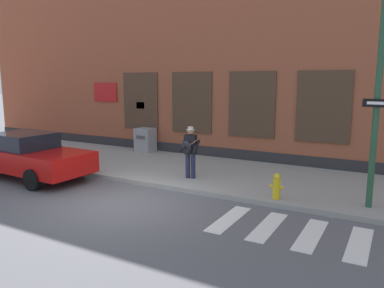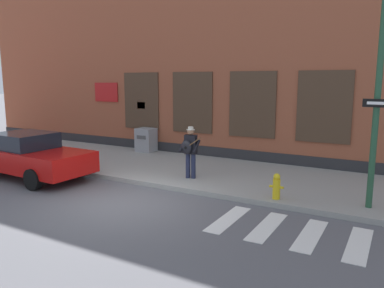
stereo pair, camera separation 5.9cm
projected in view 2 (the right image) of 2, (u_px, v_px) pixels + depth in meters
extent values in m
plane|color=#56565B|center=(123.00, 203.00, 10.15)|extent=(160.00, 160.00, 0.00)
cube|color=gray|center=(193.00, 170.00, 13.47)|extent=(28.00, 4.62, 0.15)
cube|color=brown|center=(241.00, 48.00, 16.40)|extent=(28.00, 4.00, 9.38)
cube|color=#28282B|center=(220.00, 154.00, 15.40)|extent=(28.00, 0.04, 0.55)
cube|color=#473323|center=(141.00, 101.00, 16.98)|extent=(1.88, 0.06, 2.54)
cube|color=black|center=(141.00, 101.00, 16.97)|extent=(1.76, 0.03, 2.42)
cube|color=#473323|center=(192.00, 103.00, 15.69)|extent=(1.88, 0.06, 2.54)
cube|color=black|center=(192.00, 103.00, 15.68)|extent=(1.76, 0.03, 2.42)
cube|color=#473323|center=(252.00, 105.00, 14.40)|extent=(1.88, 0.06, 2.54)
cube|color=black|center=(252.00, 105.00, 14.39)|extent=(1.76, 0.03, 2.42)
cube|color=#473323|center=(324.00, 107.00, 13.11)|extent=(1.88, 0.06, 2.54)
cube|color=black|center=(324.00, 107.00, 13.10)|extent=(1.76, 0.03, 2.42)
cube|color=red|center=(106.00, 92.00, 17.92)|extent=(1.40, 0.04, 0.90)
cube|color=yellow|center=(141.00, 105.00, 16.99)|extent=(0.44, 0.02, 0.30)
cube|color=silver|center=(228.00, 219.00, 8.94)|extent=(0.42, 1.90, 0.01)
cube|color=silver|center=(267.00, 227.00, 8.47)|extent=(0.42, 1.90, 0.01)
cube|color=silver|center=(310.00, 235.00, 8.01)|extent=(0.42, 1.90, 0.01)
cube|color=silver|center=(359.00, 245.00, 7.54)|extent=(0.42, 1.90, 0.01)
cube|color=#B20F0C|center=(30.00, 159.00, 12.64)|extent=(4.67, 2.01, 0.68)
cube|color=black|center=(24.00, 140.00, 12.67)|extent=(1.90, 1.65, 0.52)
cube|color=silver|center=(90.00, 161.00, 11.94)|extent=(0.07, 0.24, 0.12)
cube|color=red|center=(6.00, 148.00, 14.28)|extent=(0.07, 0.24, 0.12)
cube|color=silver|center=(61.00, 168.00, 10.98)|extent=(0.07, 0.24, 0.12)
cylinder|color=black|center=(78.00, 168.00, 12.74)|extent=(0.67, 0.26, 0.66)
cylinder|color=black|center=(33.00, 179.00, 11.27)|extent=(0.67, 0.26, 0.66)
cylinder|color=black|center=(29.00, 159.00, 14.12)|extent=(0.67, 0.26, 0.66)
cylinder|color=#1E233D|center=(193.00, 166.00, 12.05)|extent=(0.15, 0.15, 0.80)
cylinder|color=#1E233D|center=(188.00, 166.00, 12.10)|extent=(0.15, 0.15, 0.80)
cube|color=black|center=(191.00, 144.00, 11.97)|extent=(0.41, 0.27, 0.61)
sphere|color=#9E7051|center=(191.00, 132.00, 11.90)|extent=(0.22, 0.22, 0.22)
cylinder|color=beige|center=(191.00, 130.00, 11.89)|extent=(0.27, 0.28, 0.02)
cylinder|color=beige|center=(191.00, 128.00, 11.88)|extent=(0.18, 0.18, 0.09)
cylinder|color=black|center=(197.00, 147.00, 11.80)|extent=(0.16, 0.52, 0.39)
cylinder|color=black|center=(183.00, 146.00, 11.97)|extent=(0.16, 0.52, 0.39)
ellipsoid|color=black|center=(186.00, 147.00, 11.85)|extent=(0.37, 0.17, 0.44)
cylinder|color=black|center=(186.00, 148.00, 11.79)|extent=(0.09, 0.02, 0.09)
cylinder|color=brown|center=(194.00, 142.00, 11.70)|extent=(0.47, 0.10, 0.34)
cylinder|color=#234C33|center=(378.00, 96.00, 8.88)|extent=(0.15, 0.15, 5.55)
cube|color=black|center=(376.00, 103.00, 8.82)|extent=(0.60, 0.09, 0.20)
cube|color=white|center=(376.00, 103.00, 8.81)|extent=(0.40, 0.05, 0.07)
cube|color=gray|center=(146.00, 140.00, 16.64)|extent=(0.78, 0.69, 1.04)
cube|color=#4C4C4C|center=(141.00, 137.00, 16.31)|extent=(0.47, 0.02, 0.16)
cylinder|color=gold|center=(276.00, 189.00, 9.97)|extent=(0.20, 0.20, 0.55)
sphere|color=gold|center=(277.00, 177.00, 9.91)|extent=(0.18, 0.18, 0.18)
cylinder|color=gold|center=(271.00, 186.00, 10.02)|extent=(0.10, 0.07, 0.07)
cylinder|color=gold|center=(282.00, 188.00, 9.89)|extent=(0.10, 0.07, 0.07)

